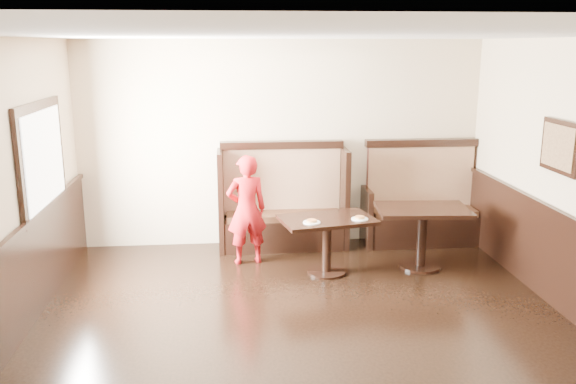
{
  "coord_description": "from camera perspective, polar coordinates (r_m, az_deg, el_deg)",
  "views": [
    {
      "loc": [
        -0.7,
        -4.74,
        2.74
      ],
      "look_at": [
        -0.02,
        2.35,
        1.0
      ],
      "focal_mm": 38.0,
      "sensor_mm": 36.0,
      "label": 1
    }
  ],
  "objects": [
    {
      "name": "room_shell",
      "position": [
        5.45,
        -0.88,
        -8.61
      ],
      "size": [
        7.0,
        7.0,
        7.0
      ],
      "color": "#C2AC8C",
      "rests_on": "ground"
    },
    {
      "name": "pizza_plate_left",
      "position": [
        7.13,
        2.23,
        -2.79
      ],
      "size": [
        0.21,
        0.21,
        0.04
      ],
      "color": "white",
      "rests_on": "table_main"
    },
    {
      "name": "table_neighbor",
      "position": [
        7.73,
        12.45,
        -2.84
      ],
      "size": [
        1.16,
        0.81,
        0.77
      ],
      "rotation": [
        0.0,
        0.0,
        -0.08
      ],
      "color": "black",
      "rests_on": "ground"
    },
    {
      "name": "pizza_plate_right",
      "position": [
        7.32,
        6.73,
        -2.45
      ],
      "size": [
        0.2,
        0.2,
        0.04
      ],
      "color": "white",
      "rests_on": "table_main"
    },
    {
      "name": "table_main",
      "position": [
        7.38,
        3.67,
        -3.66
      ],
      "size": [
        1.21,
        0.89,
        0.7
      ],
      "rotation": [
        0.0,
        0.0,
        0.2
      ],
      "color": "black",
      "rests_on": "ground"
    },
    {
      "name": "ground",
      "position": [
        5.52,
        2.61,
        -16.05
      ],
      "size": [
        7.0,
        7.0,
        0.0
      ],
      "primitive_type": "plane",
      "color": "black",
      "rests_on": "ground"
    },
    {
      "name": "booth_main",
      "position": [
        8.36,
        -0.5,
        -1.62
      ],
      "size": [
        1.75,
        0.72,
        1.45
      ],
      "color": "black",
      "rests_on": "ground"
    },
    {
      "name": "child",
      "position": [
        7.7,
        -3.89,
        -1.66
      ],
      "size": [
        0.57,
        0.43,
        1.4
      ],
      "primitive_type": "imported",
      "rotation": [
        0.0,
        0.0,
        3.33
      ],
      "color": "red",
      "rests_on": "ground"
    },
    {
      "name": "booth_neighbor",
      "position": [
        8.75,
        12.33,
        -1.56
      ],
      "size": [
        1.65,
        0.72,
        1.45
      ],
      "color": "black",
      "rests_on": "ground"
    }
  ]
}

